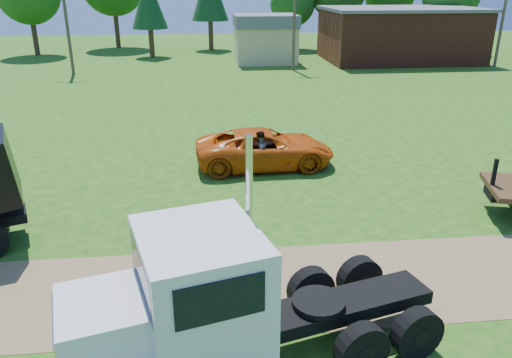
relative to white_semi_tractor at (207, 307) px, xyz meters
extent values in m
plane|color=#1F4C10|center=(2.60, 3.12, -1.72)|extent=(140.00, 140.00, 0.00)
cube|color=brown|center=(2.60, 3.12, -1.71)|extent=(120.00, 4.20, 0.01)
cube|color=black|center=(1.23, 0.36, -0.84)|extent=(8.20, 3.16, 0.33)
cylinder|color=black|center=(-2.15, 0.66, -1.12)|extent=(1.26, 0.69, 1.20)
cylinder|color=black|center=(-2.15, 0.66, -1.12)|extent=(0.51, 0.50, 0.42)
cylinder|color=black|center=(3.22, -0.31, -1.12)|extent=(1.26, 0.69, 1.20)
cylinder|color=black|center=(3.22, -0.31, -1.12)|extent=(0.51, 0.50, 0.42)
cylinder|color=black|center=(2.61, 1.95, -1.12)|extent=(1.26, 0.69, 1.20)
cylinder|color=black|center=(2.61, 1.95, -1.12)|extent=(0.51, 0.50, 0.42)
cylinder|color=black|center=(4.60, 0.06, -1.12)|extent=(1.26, 0.69, 1.20)
cylinder|color=black|center=(4.60, 0.06, -1.12)|extent=(0.51, 0.50, 0.42)
cylinder|color=black|center=(3.98, 2.33, -1.12)|extent=(1.26, 0.69, 1.20)
cylinder|color=black|center=(3.98, 2.33, -1.12)|extent=(0.51, 0.50, 0.42)
cube|color=silver|center=(-1.79, -0.46, -0.02)|extent=(2.39, 2.31, 1.31)
cube|color=silver|center=(-2.74, -0.71, -0.08)|extent=(0.52, 1.61, 1.10)
cube|color=silver|center=(-0.10, 0.00, 0.52)|extent=(2.91, 3.14, 2.30)
cube|color=black|center=(-1.18, -0.29, 1.02)|extent=(0.63, 2.13, 0.93)
cube|color=black|center=(0.25, -1.28, 1.02)|extent=(1.60, 0.47, 0.82)
cube|color=black|center=(-0.44, 1.28, 1.02)|extent=(1.60, 0.47, 0.82)
cube|color=silver|center=(-2.15, 0.66, -0.41)|extent=(1.40, 0.82, 0.11)
cylinder|color=silver|center=(0.96, 0.91, 0.80)|extent=(0.19, 0.19, 5.04)
cylinder|color=black|center=(2.49, 0.71, -0.59)|extent=(1.48, 1.48, 0.13)
imported|color=#C44C09|center=(2.76, 12.63, -0.86)|extent=(6.28, 3.09, 1.71)
cube|color=black|center=(10.10, 6.75, -0.10)|extent=(0.15, 0.15, 1.04)
imported|color=#999999|center=(2.43, 11.89, -0.79)|extent=(1.15, 1.13, 1.87)
cube|color=maroon|center=(20.60, 43.12, 0.78)|extent=(15.00, 10.00, 5.00)
cube|color=#5B5B60|center=(20.60, 43.12, 3.43)|extent=(15.40, 10.40, 0.30)
cube|color=tan|center=(6.60, 43.12, 0.08)|extent=(6.00, 5.00, 3.60)
cube|color=#5B5B60|center=(6.60, 43.12, 2.38)|extent=(6.20, 5.40, 1.20)
cylinder|color=#443126|center=(-11.40, 38.12, 2.78)|extent=(0.28, 0.28, 9.00)
cylinder|color=#443126|center=(8.60, 38.12, 2.78)|extent=(0.28, 0.28, 9.00)
cylinder|color=#443126|center=(28.60, 38.12, 2.78)|extent=(0.28, 0.28, 9.00)
cylinder|color=#341F15|center=(-18.23, 51.12, 0.06)|extent=(0.56, 0.56, 3.56)
cylinder|color=#341F15|center=(-10.12, 56.80, 0.32)|extent=(0.56, 0.56, 4.08)
cylinder|color=#341F15|center=(1.33, 53.68, 0.01)|extent=(0.56, 0.56, 3.46)
cylinder|color=#341F15|center=(11.12, 53.46, -0.31)|extent=(0.56, 0.56, 2.83)
sphere|color=#1D4711|center=(11.12, 53.46, 3.53)|extent=(5.33, 5.33, 5.33)
cylinder|color=#341F15|center=(16.72, 54.24, 0.13)|extent=(0.56, 0.56, 3.69)
cylinder|color=#341F15|center=(28.69, 49.22, -0.01)|extent=(0.56, 0.56, 3.43)
cylinder|color=#341F15|center=(-5.26, 48.35, -0.19)|extent=(0.56, 0.56, 3.06)
cone|color=black|center=(-5.26, 48.35, 4.13)|extent=(3.84, 3.84, 5.68)
cylinder|color=#341F15|center=(24.46, 57.39, 0.00)|extent=(0.56, 0.56, 3.43)
camera|label=1|loc=(0.09, -8.49, 6.16)|focal=35.00mm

